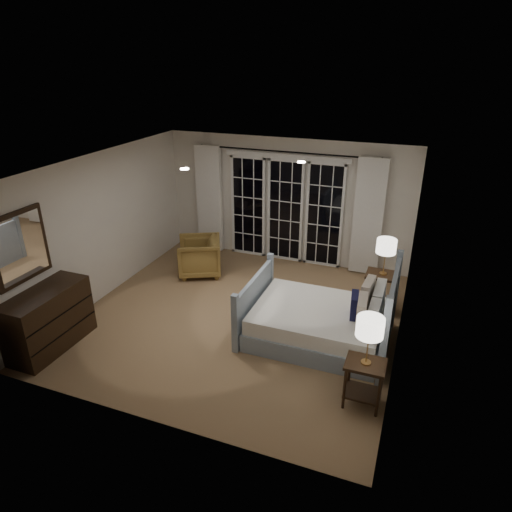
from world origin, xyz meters
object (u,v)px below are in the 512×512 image
(dresser, at_px, (49,320))
(nightstand_left, at_px, (364,377))
(lamp_right, at_px, (386,247))
(lamp_left, at_px, (370,327))
(bed, at_px, (322,321))
(nightstand_right, at_px, (381,287))
(armchair, at_px, (199,256))

(dresser, bearing_deg, nightstand_left, 5.07)
(nightstand_left, xyz_separation_m, dresser, (-4.44, -0.39, 0.05))
(nightstand_left, relative_size, dresser, 0.48)
(lamp_right, bearing_deg, lamp_left, -87.97)
(lamp_right, bearing_deg, dresser, -147.68)
(bed, xyz_separation_m, lamp_right, (0.71, 1.17, 0.85))
(nightstand_right, bearing_deg, nightstand_left, -87.97)
(dresser, bearing_deg, lamp_right, 32.32)
(armchair, xyz_separation_m, dresser, (-0.90, -2.94, 0.09))
(nightstand_left, relative_size, lamp_right, 1.02)
(armchair, bearing_deg, lamp_left, 28.37)
(nightstand_right, height_order, lamp_right, lamp_right)
(lamp_left, relative_size, armchair, 0.77)
(lamp_right, bearing_deg, armchair, 176.95)
(armchair, bearing_deg, bed, 37.86)
(bed, bearing_deg, nightstand_right, 58.94)
(lamp_left, distance_m, dresser, 4.50)
(nightstand_left, xyz_separation_m, lamp_left, (0.00, -0.00, 0.71))
(nightstand_left, height_order, dresser, dresser)
(lamp_left, bearing_deg, armchair, 144.25)
(armchair, bearing_deg, nightstand_left, 28.37)
(bed, distance_m, nightstand_right, 1.37)
(dresser, bearing_deg, armchair, 72.92)
(nightstand_left, distance_m, dresser, 4.46)
(lamp_right, height_order, armchair, lamp_right)
(nightstand_left, relative_size, armchair, 0.76)
(bed, height_order, dresser, bed)
(lamp_right, relative_size, dresser, 0.47)
(bed, relative_size, nightstand_right, 3.07)
(nightstand_left, height_order, armchair, armchair)
(nightstand_right, relative_size, lamp_right, 1.12)
(armchair, distance_m, dresser, 3.08)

